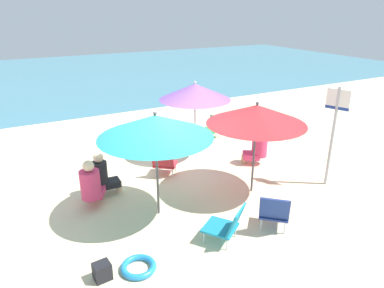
# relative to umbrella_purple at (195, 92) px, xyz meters

# --- Properties ---
(ground_plane) EXTENTS (40.00, 40.00, 0.00)m
(ground_plane) POSITION_rel_umbrella_purple_xyz_m (-1.43, -1.53, -1.57)
(ground_plane) COLOR beige
(sea_water) EXTENTS (40.00, 16.00, 0.01)m
(sea_water) POSITION_rel_umbrella_purple_xyz_m (-1.43, 12.40, -1.57)
(sea_water) COLOR teal
(sea_water) RESTS_ON ground_plane
(umbrella_purple) EXTENTS (1.67, 1.67, 1.82)m
(umbrella_purple) POSITION_rel_umbrella_purple_xyz_m (0.00, 0.00, 0.00)
(umbrella_purple) COLOR silver
(umbrella_purple) RESTS_ON ground_plane
(umbrella_teal) EXTENTS (1.90, 1.90, 1.86)m
(umbrella_teal) POSITION_rel_umbrella_purple_xyz_m (-1.83, -2.03, 0.04)
(umbrella_teal) COLOR #4C4C51
(umbrella_teal) RESTS_ON ground_plane
(umbrella_red) EXTENTS (1.84, 1.84, 1.81)m
(umbrella_red) POSITION_rel_umbrella_purple_xyz_m (0.11, -2.14, 0.00)
(umbrella_red) COLOR #4C4C51
(umbrella_red) RESTS_ON ground_plane
(beach_chair_a) EXTENTS (0.68, 0.70, 0.64)m
(beach_chair_a) POSITION_rel_umbrella_purple_xyz_m (-0.56, 1.28, -1.25)
(beach_chair_a) COLOR white
(beach_chair_a) RESTS_ON ground_plane
(beach_chair_b) EXTENTS (0.71, 0.73, 0.64)m
(beach_chair_b) POSITION_rel_umbrella_purple_xyz_m (-1.22, -3.28, -1.25)
(beach_chair_b) COLOR teal
(beach_chair_b) RESTS_ON ground_plane
(beach_chair_c) EXTENTS (0.69, 0.69, 0.68)m
(beach_chair_c) POSITION_rel_umbrella_purple_xyz_m (-0.39, -3.38, -1.22)
(beach_chair_c) COLOR navy
(beach_chair_c) RESTS_ON ground_plane
(beach_chair_d) EXTENTS (0.70, 0.66, 0.55)m
(beach_chair_d) POSITION_rel_umbrella_purple_xyz_m (1.05, 0.88, -1.29)
(beach_chair_d) COLOR #33934C
(beach_chair_d) RESTS_ON ground_plane
(beach_chair_e) EXTENTS (0.67, 0.67, 0.55)m
(beach_chair_e) POSITION_rel_umbrella_purple_xyz_m (-1.13, -0.72, -1.28)
(beach_chair_e) COLOR red
(beach_chair_e) RESTS_ON ground_plane
(person_a) EXTENTS (0.54, 0.30, 0.89)m
(person_a) POSITION_rel_umbrella_purple_xyz_m (-2.49, -0.92, -1.14)
(person_a) COLOR black
(person_a) RESTS_ON ground_plane
(person_b) EXTENTS (0.50, 0.58, 0.94)m
(person_b) POSITION_rel_umbrella_purple_xyz_m (-2.79, -1.27, -1.12)
(person_b) COLOR #DB3866
(person_b) RESTS_ON ground_plane
(person_c) EXTENTS (0.57, 0.51, 0.90)m
(person_c) POSITION_rel_umbrella_purple_xyz_m (1.00, -1.15, -1.14)
(person_c) COLOR #DB3866
(person_c) RESTS_ON ground_plane
(warning_sign) EXTENTS (0.19, 0.42, 2.02)m
(warning_sign) POSITION_rel_umbrella_purple_xyz_m (1.64, -2.62, -0.27)
(warning_sign) COLOR #ADADB2
(warning_sign) RESTS_ON ground_plane
(swim_ring) EXTENTS (0.50, 0.50, 0.09)m
(swim_ring) POSITION_rel_umbrella_purple_xyz_m (-2.64, -3.22, -1.53)
(swim_ring) COLOR #238CD8
(swim_ring) RESTS_ON ground_plane
(beach_bag) EXTENTS (0.24, 0.21, 0.24)m
(beach_bag) POSITION_rel_umbrella_purple_xyz_m (-3.12, -3.16, -1.45)
(beach_bag) COLOR black
(beach_bag) RESTS_ON ground_plane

